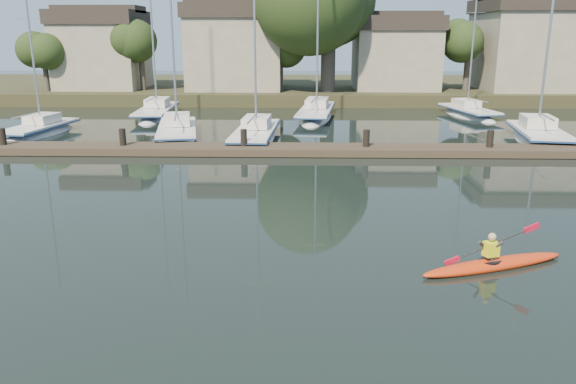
{
  "coord_description": "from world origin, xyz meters",
  "views": [
    {
      "loc": [
        -0.14,
        -13.15,
        5.65
      ],
      "look_at": [
        -0.54,
        2.69,
        1.2
      ],
      "focal_mm": 35.0,
      "sensor_mm": 36.0,
      "label": 1
    }
  ],
  "objects_px": {
    "sailboat_1": "(178,140)",
    "sailboat_2": "(256,143)",
    "sailboat_4": "(537,145)",
    "dock": "(305,150)",
    "sailboat_5": "(157,119)",
    "kayak": "(493,262)",
    "sailboat_0": "(40,138)",
    "sailboat_6": "(316,120)",
    "sailboat_7": "(468,119)"
  },
  "relations": [
    {
      "from": "sailboat_0",
      "to": "sailboat_2",
      "type": "relative_size",
      "value": 0.75
    },
    {
      "from": "sailboat_1",
      "to": "sailboat_7",
      "type": "xyz_separation_m",
      "value": [
        19.12,
        9.1,
        0.01
      ]
    },
    {
      "from": "sailboat_1",
      "to": "sailboat_2",
      "type": "height_order",
      "value": "sailboat_2"
    },
    {
      "from": "sailboat_0",
      "to": "sailboat_5",
      "type": "bearing_deg",
      "value": 64.44
    },
    {
      "from": "sailboat_2",
      "to": "sailboat_5",
      "type": "bearing_deg",
      "value": 133.69
    },
    {
      "from": "sailboat_2",
      "to": "sailboat_6",
      "type": "distance_m",
      "value": 9.64
    },
    {
      "from": "kayak",
      "to": "sailboat_2",
      "type": "xyz_separation_m",
      "value": [
        -7.4,
        17.78,
        -0.35
      ]
    },
    {
      "from": "sailboat_5",
      "to": "sailboat_7",
      "type": "xyz_separation_m",
      "value": [
        22.41,
        0.79,
        0.01
      ]
    },
    {
      "from": "dock",
      "to": "sailboat_5",
      "type": "relative_size",
      "value": 2.19
    },
    {
      "from": "sailboat_0",
      "to": "sailboat_6",
      "type": "height_order",
      "value": "sailboat_6"
    },
    {
      "from": "sailboat_1",
      "to": "sailboat_2",
      "type": "distance_m",
      "value": 4.61
    },
    {
      "from": "sailboat_1",
      "to": "sailboat_6",
      "type": "bearing_deg",
      "value": 34.46
    },
    {
      "from": "kayak",
      "to": "sailboat_4",
      "type": "xyz_separation_m",
      "value": [
        8.19,
        17.74,
        -0.38
      ]
    },
    {
      "from": "sailboat_2",
      "to": "sailboat_4",
      "type": "bearing_deg",
      "value": 2.55
    },
    {
      "from": "sailboat_0",
      "to": "sailboat_4",
      "type": "distance_m",
      "value": 28.44
    },
    {
      "from": "dock",
      "to": "sailboat_0",
      "type": "relative_size",
      "value": 2.97
    },
    {
      "from": "sailboat_7",
      "to": "sailboat_4",
      "type": "bearing_deg",
      "value": -94.89
    },
    {
      "from": "sailboat_7",
      "to": "sailboat_0",
      "type": "bearing_deg",
      "value": -173.62
    },
    {
      "from": "sailboat_1",
      "to": "sailboat_6",
      "type": "height_order",
      "value": "sailboat_6"
    },
    {
      "from": "sailboat_7",
      "to": "sailboat_5",
      "type": "bearing_deg",
      "value": 171.13
    },
    {
      "from": "sailboat_7",
      "to": "sailboat_1",
      "type": "bearing_deg",
      "value": -165.44
    },
    {
      "from": "sailboat_6",
      "to": "sailboat_0",
      "type": "bearing_deg",
      "value": -148.6
    },
    {
      "from": "sailboat_5",
      "to": "dock",
      "type": "bearing_deg",
      "value": -54.5
    },
    {
      "from": "kayak",
      "to": "sailboat_7",
      "type": "height_order",
      "value": "sailboat_7"
    },
    {
      "from": "dock",
      "to": "sailboat_4",
      "type": "height_order",
      "value": "sailboat_4"
    },
    {
      "from": "dock",
      "to": "sailboat_2",
      "type": "xyz_separation_m",
      "value": [
        -2.73,
        3.79,
        -0.39
      ]
    },
    {
      "from": "dock",
      "to": "sailboat_2",
      "type": "distance_m",
      "value": 4.69
    },
    {
      "from": "sailboat_7",
      "to": "sailboat_6",
      "type": "bearing_deg",
      "value": 173.62
    },
    {
      "from": "dock",
      "to": "sailboat_5",
      "type": "distance_m",
      "value": 16.63
    },
    {
      "from": "sailboat_2",
      "to": "sailboat_7",
      "type": "relative_size",
      "value": 1.22
    },
    {
      "from": "sailboat_2",
      "to": "sailboat_4",
      "type": "height_order",
      "value": "sailboat_2"
    },
    {
      "from": "dock",
      "to": "sailboat_5",
      "type": "height_order",
      "value": "sailboat_5"
    },
    {
      "from": "sailboat_6",
      "to": "sailboat_5",
      "type": "bearing_deg",
      "value": -173.97
    },
    {
      "from": "sailboat_2",
      "to": "sailboat_4",
      "type": "relative_size",
      "value": 1.14
    },
    {
      "from": "kayak",
      "to": "sailboat_6",
      "type": "height_order",
      "value": "sailboat_6"
    },
    {
      "from": "sailboat_0",
      "to": "sailboat_5",
      "type": "xyz_separation_m",
      "value": [
        4.97,
        7.72,
        -0.01
      ]
    },
    {
      "from": "sailboat_0",
      "to": "sailboat_4",
      "type": "bearing_deg",
      "value": 4.5
    },
    {
      "from": "kayak",
      "to": "sailboat_2",
      "type": "bearing_deg",
      "value": 91.75
    },
    {
      "from": "dock",
      "to": "sailboat_0",
      "type": "bearing_deg",
      "value": 161.83
    },
    {
      "from": "sailboat_1",
      "to": "sailboat_4",
      "type": "bearing_deg",
      "value": -13.02
    },
    {
      "from": "dock",
      "to": "sailboat_6",
      "type": "xyz_separation_m",
      "value": [
        0.85,
        12.75,
        -0.4
      ]
    },
    {
      "from": "sailboat_1",
      "to": "sailboat_2",
      "type": "bearing_deg",
      "value": -19.84
    },
    {
      "from": "sailboat_0",
      "to": "sailboat_7",
      "type": "bearing_deg",
      "value": 24.47
    },
    {
      "from": "kayak",
      "to": "sailboat_4",
      "type": "relative_size",
      "value": 0.31
    },
    {
      "from": "sailboat_0",
      "to": "sailboat_1",
      "type": "xyz_separation_m",
      "value": [
        8.26,
        -0.59,
        -0.01
      ]
    },
    {
      "from": "kayak",
      "to": "dock",
      "type": "relative_size",
      "value": 0.12
    },
    {
      "from": "sailboat_5",
      "to": "sailboat_6",
      "type": "relative_size",
      "value": 0.93
    },
    {
      "from": "kayak",
      "to": "sailboat_5",
      "type": "height_order",
      "value": "sailboat_5"
    },
    {
      "from": "sailboat_4",
      "to": "sailboat_2",
      "type": "bearing_deg",
      "value": -171.34
    },
    {
      "from": "dock",
      "to": "sailboat_7",
      "type": "xyz_separation_m",
      "value": [
        11.83,
        13.61,
        -0.39
      ]
    }
  ]
}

